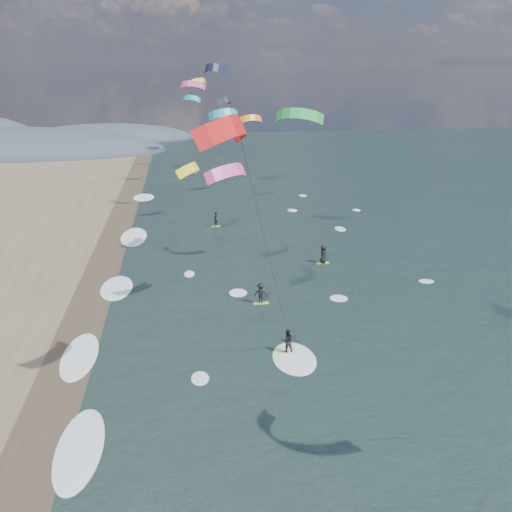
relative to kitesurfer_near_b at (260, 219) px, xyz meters
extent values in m
cube|color=#382D23|center=(-10.90, 0.31, -9.67)|extent=(3.00, 240.00, 0.00)
ellipsoid|color=#3D4756|center=(-38.90, 90.31, -9.67)|extent=(64.00, 24.00, 10.00)
ellipsoid|color=#3D4756|center=(-20.90, 110.31, -9.67)|extent=(40.00, 18.00, 7.00)
cube|color=#AFDF27|center=(2.26, 4.17, -9.65)|extent=(1.18, 0.36, 0.05)
imported|color=black|center=(2.26, 4.17, -8.87)|extent=(0.76, 0.61, 1.50)
ellipsoid|color=white|center=(2.56, 3.37, -9.67)|extent=(2.60, 4.20, 0.12)
cylinder|color=black|center=(0.51, 1.17, -1.82)|extent=(0.02, 0.02, 14.82)
cube|color=#AFDF27|center=(1.68, 11.81, -9.65)|extent=(1.10, 0.35, 0.05)
imported|color=black|center=(1.68, 11.81, -8.84)|extent=(1.13, 0.85, 1.56)
cube|color=#AFDF27|center=(8.34, 19.93, -9.65)|extent=(1.10, 0.35, 0.05)
imported|color=black|center=(8.34, 19.93, -8.81)|extent=(0.61, 0.86, 1.63)
cube|color=#AFDF27|center=(-0.37, 33.10, -9.65)|extent=(1.10, 0.35, 0.05)
imported|color=black|center=(-0.37, 33.10, -8.83)|extent=(0.52, 0.66, 1.59)
ellipsoid|color=white|center=(-9.70, -3.69, -9.67)|extent=(2.40, 5.40, 0.11)
ellipsoid|color=white|center=(-9.70, 5.31, -9.67)|extent=(2.40, 5.40, 0.11)
ellipsoid|color=white|center=(-9.70, 16.31, -9.67)|extent=(2.40, 5.40, 0.11)
ellipsoid|color=white|center=(-9.70, 30.31, -9.67)|extent=(2.40, 5.40, 0.11)
ellipsoid|color=white|center=(-9.70, 48.31, -9.67)|extent=(2.40, 5.40, 0.11)
camera|label=1|loc=(-3.59, -26.60, 7.27)|focal=40.00mm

